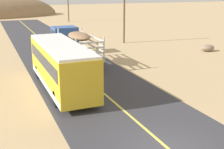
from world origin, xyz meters
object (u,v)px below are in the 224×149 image
livestock_truck (70,40)px  power_pole_mid (124,10)px  boulder_near_shoulder (208,48)px  bus (61,65)px

livestock_truck → power_pole_mid: bearing=33.6°
boulder_near_shoulder → power_pole_mid: bearing=127.4°
livestock_truck → bus: bus is taller
power_pole_mid → bus: bearing=-128.1°
bus → livestock_truck: bearing=71.3°
bus → boulder_near_shoulder: (18.29, 6.59, -1.37)m
power_pole_mid → boulder_near_shoulder: bearing=-52.6°
livestock_truck → boulder_near_shoulder: size_ratio=5.94×
bus → power_pole_mid: (11.81, 15.06, 2.43)m
boulder_near_shoulder → bus: bearing=-160.2°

